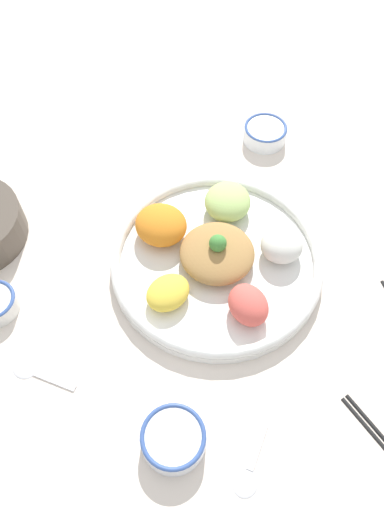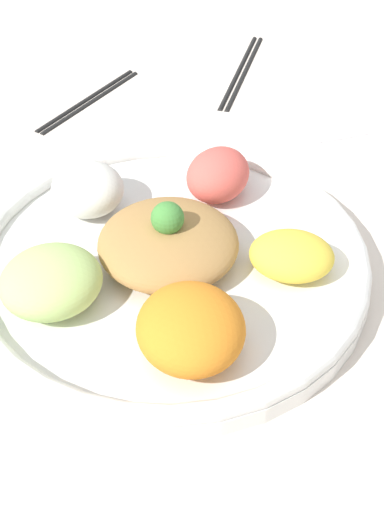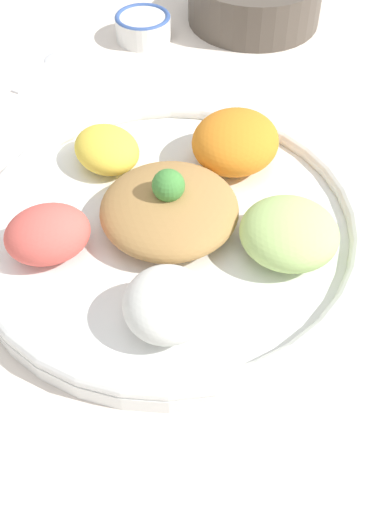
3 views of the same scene
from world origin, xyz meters
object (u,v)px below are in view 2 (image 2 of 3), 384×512
object	(u,v)px
salad_platter	(166,258)
chopsticks_pair_near	(89,99)
chopsticks_pair_far	(242,70)
serving_spoon_extra	(371,130)

from	to	relation	value
salad_platter	chopsticks_pair_near	world-z (taller)	salad_platter
salad_platter	chopsticks_pair_far	world-z (taller)	salad_platter
chopsticks_pair_near	serving_spoon_extra	world-z (taller)	chopsticks_pair_near
serving_spoon_extra	chopsticks_pair_near	bearing A→B (deg)	-29.20
chopsticks_pair_near	serving_spoon_extra	xyz separation A→B (m)	(0.30, 0.27, -0.00)
salad_platter	chopsticks_pair_near	size ratio (longest dim) A/B	2.07
serving_spoon_extra	salad_platter	bearing A→B (deg)	29.16
salad_platter	chopsticks_pair_far	distance (m)	0.47
chopsticks_pair_near	chopsticks_pair_far	size ratio (longest dim) A/B	1.01
salad_platter	chopsticks_pair_far	xyz separation A→B (m)	(-0.31, 0.35, -0.02)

